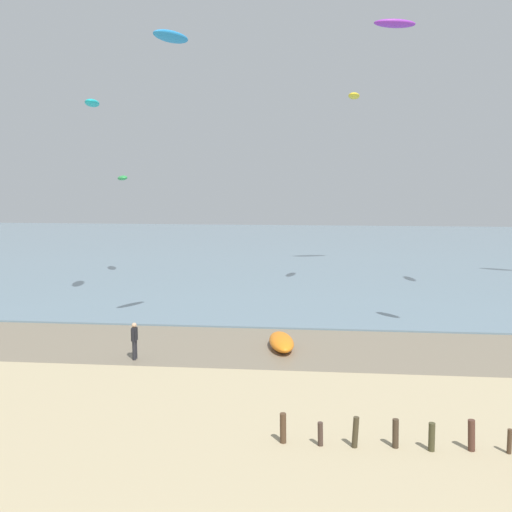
# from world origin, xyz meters

# --- Properties ---
(wet_sand_strip) EXTENTS (120.00, 7.12, 0.01)m
(wet_sand_strip) POSITION_xyz_m (0.00, 21.64, 0.00)
(wet_sand_strip) COLOR #7A6D59
(wet_sand_strip) RESTS_ON ground
(sea) EXTENTS (160.00, 70.00, 0.10)m
(sea) POSITION_xyz_m (0.00, 60.20, 0.05)
(sea) COLOR slate
(sea) RESTS_ON ground
(person_by_waterline) EXTENTS (0.23, 0.57, 1.71)m
(person_by_waterline) POSITION_xyz_m (-5.26, 19.03, 0.92)
(person_by_waterline) COLOR #232328
(person_by_waterline) RESTS_ON ground
(grounded_kite) EXTENTS (1.68, 3.35, 0.64)m
(grounded_kite) POSITION_xyz_m (1.29, 21.51, 0.32)
(grounded_kite) COLOR orange
(grounded_kite) RESTS_ON ground
(kite_aloft_0) EXTENTS (1.44, 2.76, 0.43)m
(kite_aloft_0) POSITION_xyz_m (-11.07, 30.24, 12.80)
(kite_aloft_0) COLOR #19B2B7
(kite_aloft_1) EXTENTS (1.69, 2.51, 0.47)m
(kite_aloft_1) POSITION_xyz_m (-12.75, 40.91, 8.15)
(kite_aloft_1) COLOR green
(kite_aloft_2) EXTENTS (1.15, 2.35, 0.46)m
(kite_aloft_2) POSITION_xyz_m (5.31, 35.74, 13.72)
(kite_aloft_2) COLOR yellow
(kite_aloft_5) EXTENTS (3.70, 2.11, 0.79)m
(kite_aloft_5) POSITION_xyz_m (8.88, 44.35, 20.41)
(kite_aloft_5) COLOR purple
(kite_aloft_7) EXTENTS (1.84, 2.48, 0.64)m
(kite_aloft_7) POSITION_xyz_m (-4.02, 21.98, 14.82)
(kite_aloft_7) COLOR #2384D1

